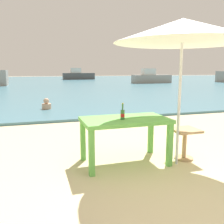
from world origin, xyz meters
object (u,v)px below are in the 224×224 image
beer_bottle_amber (123,114)px  boat_barge (78,75)px  swimmer_person (46,105)px  patio_umbrella (183,31)px  picnic_table_green (125,125)px  side_table_wood (185,139)px  boat_sailboat (151,78)px

beer_bottle_amber → boat_barge: bearing=81.6°
boat_barge → swimmer_person: bearing=-102.0°
patio_umbrella → beer_bottle_amber: bearing=165.0°
picnic_table_green → boat_barge: bearing=81.7°
patio_umbrella → side_table_wood: bearing=33.5°
beer_bottle_amber → side_table_wood: (1.12, -0.07, -0.50)m
boat_sailboat → side_table_wood: bearing=-115.0°
picnic_table_green → boat_sailboat: boat_sailboat is taller
beer_bottle_amber → boat_barge: (5.04, 34.10, -0.15)m
beer_bottle_amber → swimmer_person: bearing=99.2°
patio_umbrella → side_table_wood: 1.79m
boat_barge → beer_bottle_amber: bearing=-98.4°
boat_barge → patio_umbrella: bearing=-96.9°
boat_sailboat → boat_barge: 14.18m
beer_bottle_amber → swimmer_person: size_ratio=0.65×
side_table_wood → boat_sailboat: 23.53m
patio_umbrella → picnic_table_green: bearing=158.4°
side_table_wood → boat_sailboat: boat_sailboat is taller
picnic_table_green → patio_umbrella: 1.70m
beer_bottle_amber → swimmer_person: 5.94m
beer_bottle_amber → side_table_wood: beer_bottle_amber is taller
side_table_wood → boat_barge: (3.92, 34.17, 0.35)m
picnic_table_green → side_table_wood: size_ratio=2.59×
picnic_table_green → boat_barge: 34.38m
picnic_table_green → beer_bottle_amber: (-0.07, -0.08, 0.20)m
beer_bottle_amber → boat_barge: size_ratio=0.06×
patio_umbrella → boat_barge: bearing=83.1°
boat_barge → side_table_wood: bearing=-96.5°
picnic_table_green → swimmer_person: size_ratio=3.41×
swimmer_person → picnic_table_green: bearing=-80.0°
picnic_table_green → patio_umbrella: (0.80, -0.31, 1.47)m
side_table_wood → swimmer_person: bearing=109.3°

